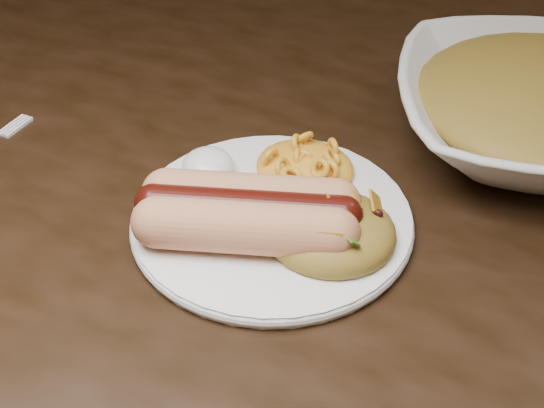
% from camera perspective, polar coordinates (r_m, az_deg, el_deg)
% --- Properties ---
extents(table, '(1.60, 0.90, 0.75)m').
position_cam_1_polar(table, '(0.77, -0.08, 0.38)').
color(table, black).
rests_on(table, floor).
extents(plate, '(0.26, 0.26, 0.01)m').
position_cam_1_polar(plate, '(0.59, 0.00, -1.17)').
color(plate, white).
rests_on(plate, table).
extents(hotdog, '(0.14, 0.11, 0.04)m').
position_cam_1_polar(hotdog, '(0.56, -1.84, -0.59)').
color(hotdog, tan).
rests_on(hotdog, plate).
extents(mac_and_cheese, '(0.09, 0.09, 0.03)m').
position_cam_1_polar(mac_and_cheese, '(0.62, 2.52, 3.65)').
color(mac_and_cheese, '#D48B40').
rests_on(mac_and_cheese, plate).
extents(sour_cream, '(0.05, 0.05, 0.03)m').
position_cam_1_polar(sour_cream, '(0.63, -4.87, 3.28)').
color(sour_cream, white).
rests_on(sour_cream, plate).
extents(taco_salad, '(0.10, 0.10, 0.04)m').
position_cam_1_polar(taco_salad, '(0.56, 4.43, -1.27)').
color(taco_salad, '#C66929').
rests_on(taco_salad, plate).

